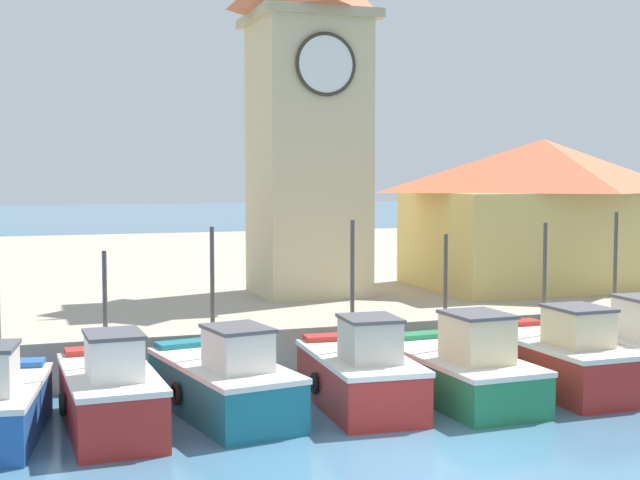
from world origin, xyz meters
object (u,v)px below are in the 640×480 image
(fishing_boat_mid_right, at_px, (459,369))
(fishing_boat_right_outer, at_px, (629,351))
(warehouse_right, at_px, (542,211))
(clock_tower, at_px, (308,108))
(fishing_boat_mid_left, at_px, (224,382))
(fishing_boat_right_inner, at_px, (558,359))
(fishing_boat_center, at_px, (360,374))
(fishing_boat_left_inner, at_px, (110,394))

(fishing_boat_mid_right, xyz_separation_m, fishing_boat_right_outer, (5.06, 0.21, 0.07))
(warehouse_right, bearing_deg, clock_tower, 176.14)
(fishing_boat_mid_left, relative_size, fishing_boat_right_inner, 1.04)
(clock_tower, bearing_deg, fishing_boat_right_inner, -71.53)
(fishing_boat_mid_right, relative_size, warehouse_right, 0.55)
(fishing_boat_center, bearing_deg, fishing_boat_mid_left, 173.49)
(fishing_boat_right_outer, bearing_deg, fishing_boat_mid_right, -177.65)
(fishing_boat_mid_right, bearing_deg, fishing_boat_right_outer, 2.35)
(fishing_boat_mid_left, relative_size, clock_tower, 0.37)
(fishing_boat_center, xyz_separation_m, clock_tower, (2.02, 9.92, 6.87))
(fishing_boat_right_outer, bearing_deg, fishing_boat_right_inner, -176.86)
(fishing_boat_right_inner, bearing_deg, fishing_boat_center, 179.54)
(fishing_boat_mid_left, xyz_separation_m, fishing_boat_center, (3.14, -0.36, 0.03))
(fishing_boat_left_inner, xyz_separation_m, fishing_boat_center, (5.68, 0.04, -0.01))
(fishing_boat_center, xyz_separation_m, fishing_boat_right_inner, (5.35, -0.04, 0.01))
(fishing_boat_right_inner, bearing_deg, fishing_boat_right_outer, 3.14)
(fishing_boat_center, bearing_deg, clock_tower, 78.48)
(fishing_boat_mid_right, bearing_deg, warehouse_right, 48.34)
(fishing_boat_mid_right, relative_size, fishing_boat_right_inner, 1.04)
(fishing_boat_center, bearing_deg, fishing_boat_right_outer, 0.60)
(fishing_boat_center, xyz_separation_m, fishing_boat_mid_right, (2.52, -0.13, -0.04))
(warehouse_right, bearing_deg, fishing_boat_right_outer, -109.91)
(fishing_boat_right_inner, relative_size, fishing_boat_right_outer, 0.98)
(fishing_boat_mid_left, relative_size, warehouse_right, 0.54)
(clock_tower, bearing_deg, fishing_boat_mid_left, -118.35)
(fishing_boat_mid_left, relative_size, fishing_boat_right_outer, 1.02)
(fishing_boat_right_outer, bearing_deg, clock_tower, 119.45)
(fishing_boat_center, relative_size, fishing_boat_right_outer, 0.91)
(fishing_boat_mid_left, relative_size, fishing_boat_mid_right, 0.99)
(fishing_boat_center, distance_m, fishing_boat_right_inner, 5.35)
(fishing_boat_left_inner, height_order, fishing_boat_mid_right, fishing_boat_mid_right)
(fishing_boat_mid_left, xyz_separation_m, fishing_boat_right_inner, (8.48, -0.40, 0.04))
(fishing_boat_left_inner, relative_size, warehouse_right, 0.48)
(fishing_boat_right_inner, xyz_separation_m, fishing_boat_right_outer, (2.23, 0.12, 0.02))
(fishing_boat_left_inner, distance_m, warehouse_right, 19.34)
(fishing_boat_center, xyz_separation_m, warehouse_right, (10.92, 9.32, 3.29))
(fishing_boat_mid_left, xyz_separation_m, fishing_boat_mid_right, (5.65, -0.49, -0.01))
(fishing_boat_mid_left, xyz_separation_m, clock_tower, (5.16, 9.56, 6.90))
(fishing_boat_mid_right, bearing_deg, clock_tower, 92.82)
(fishing_boat_right_outer, xyz_separation_m, warehouse_right, (3.35, 9.24, 3.26))
(fishing_boat_mid_right, height_order, warehouse_right, warehouse_right)
(fishing_boat_left_inner, relative_size, fishing_boat_mid_right, 0.89)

